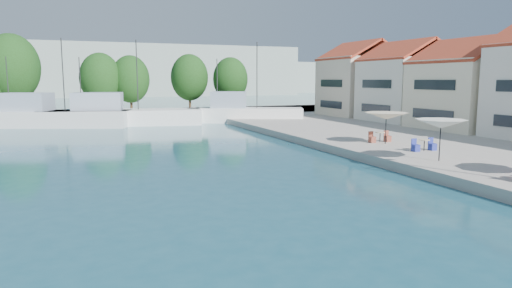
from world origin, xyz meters
name	(u,v)px	position (x,y,z in m)	size (l,w,h in m)	color
quay_right	(476,136)	(22.00, 30.00, 0.30)	(32.00, 92.00, 0.60)	gray
quay_far	(98,116)	(-8.00, 67.00, 0.30)	(90.00, 16.00, 0.60)	gray
hill_west	(6,70)	(-30.00, 160.00, 8.00)	(180.00, 40.00, 16.00)	#919E93
hill_east	(208,78)	(40.00, 180.00, 6.00)	(140.00, 40.00, 12.00)	#919E93
building_04	(470,82)	(24.00, 33.00, 5.02)	(9.00, 8.80, 9.20)	#F4E6C3
building_05	(406,80)	(24.00, 42.00, 5.26)	(8.40, 8.80, 9.70)	silver
building_06	(360,78)	(24.00, 51.00, 5.50)	(9.00, 8.80, 10.20)	beige
trawler_02	(46,117)	(-14.10, 56.23, 1.07)	(18.12, 10.55, 10.20)	silver
trawler_03	(119,116)	(-6.31, 55.07, 1.07)	(18.55, 7.89, 10.20)	white
trawler_04	(243,114)	(8.36, 53.08, 1.07)	(14.31, 9.06, 10.20)	white
tree_04	(12,68)	(-18.66, 70.24, 6.86)	(7.33, 7.33, 10.85)	#3F2B19
tree_05	(100,78)	(-7.41, 68.82, 5.48)	(5.71, 5.71, 8.46)	#3F2B19
tree_06	(130,79)	(-3.22, 69.15, 5.32)	(5.53, 5.53, 8.18)	#3F2B19
tree_07	(189,77)	(6.09, 71.30, 5.59)	(5.84, 5.84, 8.65)	#3F2B19
tree_08	(230,79)	(12.24, 69.33, 5.32)	(5.53, 5.53, 8.18)	#3F2B19
umbrella_white	(441,124)	(8.47, 20.22, 2.77)	(2.92, 2.92, 2.42)	black
umbrella_cream	(386,116)	(10.09, 27.27, 2.66)	(3.22, 3.22, 2.31)	black
cafe_table_02	(424,147)	(10.35, 23.54, 0.89)	(1.82, 0.70, 0.76)	black
cafe_table_03	(380,138)	(10.24, 28.11, 0.89)	(1.82, 0.70, 0.76)	black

